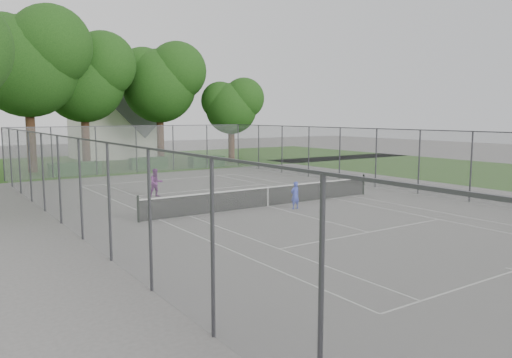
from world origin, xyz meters
TOP-DOWN VIEW (x-y plane):
  - ground at (0.00, 0.00)m, footprint 120.00×120.00m
  - grass_far at (0.00, 26.00)m, footprint 60.00×20.00m
  - court_markings at (0.00, 0.00)m, footprint 11.03×23.83m
  - tennis_net at (0.00, 0.00)m, footprint 12.87×0.10m
  - perimeter_fence at (0.00, 0.00)m, footprint 18.08×34.08m
  - tree_far_left at (-6.35, 21.52)m, footprint 8.57×7.83m
  - tree_far_midleft at (-1.90, 23.14)m, footprint 7.70×7.03m
  - tree_far_midright at (4.88, 23.48)m, footprint 7.53×6.88m
  - tree_far_right at (10.44, 20.29)m, footprint 5.35×4.88m
  - hedge_left at (-4.22, 18.16)m, footprint 3.55×1.06m
  - hedge_mid at (1.66, 18.81)m, footprint 2.98×0.85m
  - hedge_right at (6.32, 17.71)m, footprint 2.95×1.08m
  - house at (3.15, 31.17)m, footprint 7.96×6.17m
  - girl_player at (0.68, -1.20)m, footprint 0.47×0.31m
  - woman_player at (-3.27, 5.58)m, footprint 0.73×0.57m

SIDE VIEW (x-z plane):
  - ground at x=0.00m, z-range 0.00..0.00m
  - grass_far at x=0.00m, z-range 0.00..0.00m
  - court_markings at x=0.00m, z-range 0.00..0.01m
  - hedge_right at x=6.32m, z-range 0.00..0.88m
  - hedge_left at x=-4.22m, z-range 0.00..0.89m
  - hedge_mid at x=1.66m, z-range 0.00..0.94m
  - tennis_net at x=0.00m, z-range -0.04..1.06m
  - girl_player at x=0.68m, z-range 0.00..1.27m
  - woman_player at x=-3.27m, z-range 0.00..1.50m
  - perimeter_fence at x=0.00m, z-range 0.05..3.57m
  - house at x=3.15m, z-range -0.97..8.94m
  - tree_far_right at x=10.44m, z-range 1.43..9.12m
  - tree_far_midright at x=4.88m, z-range 2.03..12.85m
  - tree_far_midleft at x=-1.90m, z-range 2.07..13.14m
  - tree_far_left at x=-6.35m, z-range 2.31..14.63m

